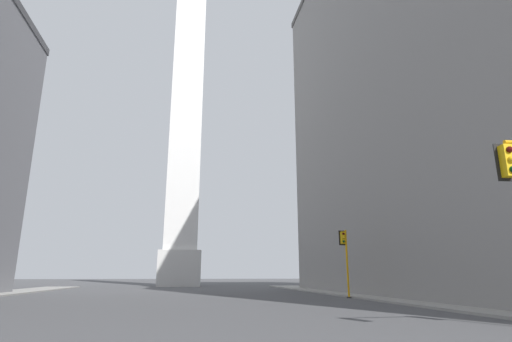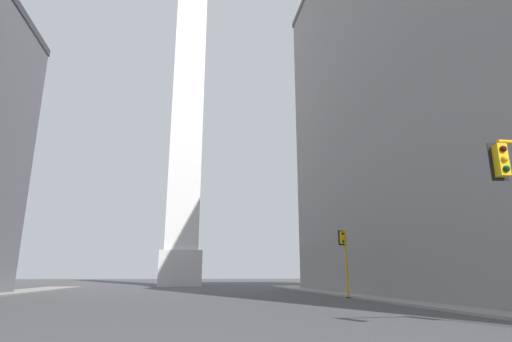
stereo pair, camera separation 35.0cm
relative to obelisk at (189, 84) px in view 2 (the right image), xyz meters
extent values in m
cube|color=gray|center=(18.02, -45.40, -38.60)|extent=(5.00, 85.12, 0.15)
cube|color=gray|center=(32.57, -40.42, -16.64)|extent=(29.44, 52.62, 44.07)
cube|color=silver|center=(0.00, 0.00, -35.63)|extent=(7.28, 7.28, 6.09)
cube|color=white|center=(0.00, 0.00, 1.36)|extent=(5.82, 5.82, 67.90)
cube|color=#E5B20F|center=(11.59, -62.31, -33.00)|extent=(0.38, 0.38, 1.10)
cube|color=black|center=(11.61, -62.13, -33.00)|extent=(0.58, 0.09, 1.32)
sphere|color=#410907|center=(11.57, -62.50, -32.66)|extent=(0.22, 0.22, 0.22)
sphere|color=yellow|center=(11.57, -62.50, -33.00)|extent=(0.22, 0.22, 0.22)
sphere|color=#073410|center=(11.57, -62.50, -33.34)|extent=(0.22, 0.22, 0.22)
cylinder|color=orange|center=(15.26, -39.04, -35.72)|extent=(0.18, 0.18, 5.91)
cylinder|color=#262626|center=(15.26, -39.04, -38.63)|extent=(0.40, 0.40, 0.10)
cube|color=#E5B20F|center=(14.97, -39.04, -33.47)|extent=(0.37, 0.37, 1.10)
cube|color=black|center=(14.96, -38.86, -33.47)|extent=(0.58, 0.08, 1.32)
sphere|color=#410907|center=(14.99, -39.23, -33.13)|extent=(0.22, 0.22, 0.22)
sphere|color=yellow|center=(14.99, -39.23, -33.47)|extent=(0.22, 0.22, 0.22)
sphere|color=#073410|center=(14.99, -39.23, -33.81)|extent=(0.22, 0.22, 0.22)
camera|label=1|loc=(1.10, -73.55, -36.70)|focal=28.00mm
camera|label=2|loc=(1.44, -73.61, -36.70)|focal=28.00mm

